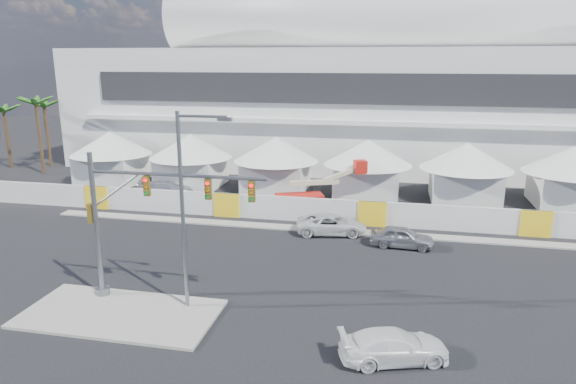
% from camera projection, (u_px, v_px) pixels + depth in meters
% --- Properties ---
extents(ground, '(160.00, 160.00, 0.00)m').
position_uv_depth(ground, '(248.00, 300.00, 28.18)').
color(ground, black).
rests_on(ground, ground).
extents(median_island, '(10.00, 5.00, 0.15)m').
position_uv_depth(median_island, '(120.00, 314.00, 26.51)').
color(median_island, gray).
rests_on(median_island, ground).
extents(far_curb, '(80.00, 1.20, 0.12)m').
position_uv_depth(far_curb, '(571.00, 247.00, 36.02)').
color(far_curb, gray).
rests_on(far_curb, ground).
extents(stadium, '(80.00, 24.80, 21.98)m').
position_uv_depth(stadium, '(408.00, 87.00, 63.36)').
color(stadium, silver).
rests_on(stadium, ground).
extents(tent_row, '(53.40, 8.40, 5.40)m').
position_uv_depth(tent_row, '(321.00, 161.00, 50.01)').
color(tent_row, silver).
rests_on(tent_row, ground).
extents(hoarding_fence, '(70.00, 0.25, 2.00)m').
position_uv_depth(hoarding_fence, '(372.00, 214.00, 40.46)').
color(hoarding_fence, silver).
rests_on(hoarding_fence, ground).
extents(palm_cluster, '(10.60, 10.60, 8.55)m').
position_uv_depth(palm_cluster, '(46.00, 110.00, 61.04)').
color(palm_cluster, '#47331E').
rests_on(palm_cluster, ground).
extents(sedan_silver, '(1.95, 4.45, 1.49)m').
position_uv_depth(sedan_silver, '(402.00, 237.00, 35.94)').
color(sedan_silver, '#A0A1A5').
rests_on(sedan_silver, ground).
extents(pickup_curb, '(3.31, 5.61, 1.46)m').
position_uv_depth(pickup_curb, '(331.00, 224.00, 38.67)').
color(pickup_curb, silver).
rests_on(pickup_curb, ground).
extents(pickup_near, '(3.35, 5.17, 1.39)m').
position_uv_depth(pickup_near, '(394.00, 346.00, 22.39)').
color(pickup_near, white).
rests_on(pickup_near, ground).
extents(lot_car_c, '(3.50, 5.52, 1.49)m').
position_uv_depth(lot_car_c, '(166.00, 189.00, 49.28)').
color(lot_car_c, silver).
rests_on(lot_car_c, ground).
extents(traffic_mast, '(9.88, 0.78, 8.01)m').
position_uv_depth(traffic_mast, '(129.00, 221.00, 27.07)').
color(traffic_mast, slate).
rests_on(traffic_mast, median_island).
extents(streetlight_median, '(2.84, 0.29, 10.27)m').
position_uv_depth(streetlight_median, '(187.00, 199.00, 25.68)').
color(streetlight_median, gray).
rests_on(streetlight_median, median_island).
extents(boom_lift, '(8.42, 3.24, 4.12)m').
position_uv_depth(boom_lift, '(308.00, 197.00, 45.02)').
color(boom_lift, red).
rests_on(boom_lift, ground).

